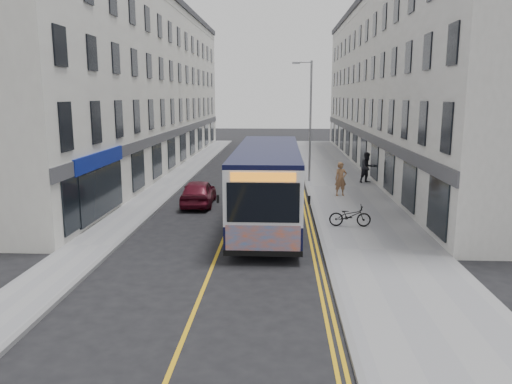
# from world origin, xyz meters

# --- Properties ---
(ground) EXTENTS (140.00, 140.00, 0.00)m
(ground) POSITION_xyz_m (0.00, 0.00, 0.00)
(ground) COLOR black
(ground) RESTS_ON ground
(pavement_east) EXTENTS (4.50, 64.00, 0.12)m
(pavement_east) POSITION_xyz_m (6.25, 12.00, 0.06)
(pavement_east) COLOR gray
(pavement_east) RESTS_ON ground
(pavement_west) EXTENTS (2.00, 64.00, 0.12)m
(pavement_west) POSITION_xyz_m (-5.00, 12.00, 0.06)
(pavement_west) COLOR gray
(pavement_west) RESTS_ON ground
(kerb_east) EXTENTS (0.18, 64.00, 0.13)m
(kerb_east) POSITION_xyz_m (4.00, 12.00, 0.07)
(kerb_east) COLOR slate
(kerb_east) RESTS_ON ground
(kerb_west) EXTENTS (0.18, 64.00, 0.13)m
(kerb_west) POSITION_xyz_m (-4.00, 12.00, 0.07)
(kerb_west) COLOR slate
(kerb_west) RESTS_ON ground
(road_centre_line) EXTENTS (0.12, 64.00, 0.01)m
(road_centre_line) POSITION_xyz_m (0.00, 12.00, 0.00)
(road_centre_line) COLOR gold
(road_centre_line) RESTS_ON ground
(road_dbl_yellow_inner) EXTENTS (0.10, 64.00, 0.01)m
(road_dbl_yellow_inner) POSITION_xyz_m (3.55, 12.00, 0.00)
(road_dbl_yellow_inner) COLOR gold
(road_dbl_yellow_inner) RESTS_ON ground
(road_dbl_yellow_outer) EXTENTS (0.10, 64.00, 0.01)m
(road_dbl_yellow_outer) POSITION_xyz_m (3.75, 12.00, 0.00)
(road_dbl_yellow_outer) COLOR gold
(road_dbl_yellow_outer) RESTS_ON ground
(terrace_east) EXTENTS (6.00, 46.00, 13.00)m
(terrace_east) POSITION_xyz_m (11.50, 21.00, 6.50)
(terrace_east) COLOR silver
(terrace_east) RESTS_ON ground
(terrace_west) EXTENTS (6.00, 46.00, 13.00)m
(terrace_west) POSITION_xyz_m (-9.00, 21.00, 6.50)
(terrace_west) COLOR silver
(terrace_west) RESTS_ON ground
(streetlamp) EXTENTS (1.32, 0.18, 8.00)m
(streetlamp) POSITION_xyz_m (4.17, 14.00, 4.38)
(streetlamp) COLOR gray
(streetlamp) RESTS_ON ground
(city_bus) EXTENTS (2.81, 12.06, 3.51)m
(city_bus) POSITION_xyz_m (1.74, 3.07, 1.92)
(city_bus) COLOR black
(city_bus) RESTS_ON ground
(bicycle) EXTENTS (1.83, 0.68, 0.95)m
(bicycle) POSITION_xyz_m (5.38, 2.11, 0.60)
(bicycle) COLOR black
(bicycle) RESTS_ON pavement_east
(pedestrian_near) EXTENTS (0.79, 0.61, 1.93)m
(pedestrian_near) POSITION_xyz_m (5.76, 9.02, 1.09)
(pedestrian_near) COLOR #966844
(pedestrian_near) RESTS_ON pavement_east
(pedestrian_far) EXTENTS (1.23, 1.15, 2.01)m
(pedestrian_far) POSITION_xyz_m (8.00, 13.47, 1.13)
(pedestrian_far) COLOR black
(pedestrian_far) RESTS_ON pavement_east
(car_white) EXTENTS (1.44, 4.05, 1.33)m
(car_white) POSITION_xyz_m (2.56, 19.69, 0.67)
(car_white) COLOR silver
(car_white) RESTS_ON ground
(car_maroon) EXTENTS (1.77, 4.12, 1.39)m
(car_maroon) POSITION_xyz_m (-2.06, 6.61, 0.69)
(car_maroon) COLOR #540E1C
(car_maroon) RESTS_ON ground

